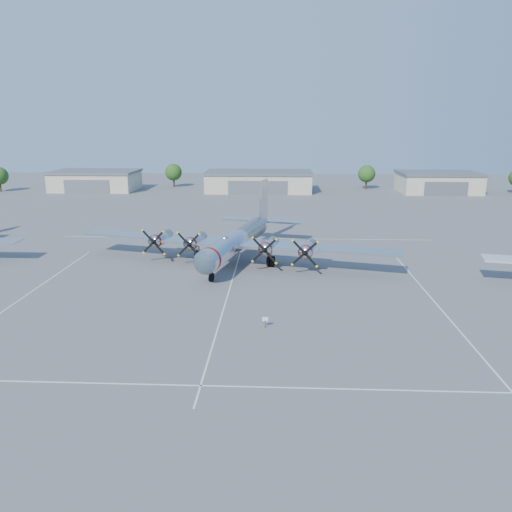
{
  "coord_description": "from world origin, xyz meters",
  "views": [
    {
      "loc": [
        5.45,
        -53.94,
        18.35
      ],
      "look_at": [
        2.89,
        2.12,
        3.2
      ],
      "focal_mm": 35.0,
      "sensor_mm": 36.0,
      "label": 1
    }
  ],
  "objects_px": {
    "hangar_west": "(96,180)",
    "tree_west": "(174,172)",
    "main_bomber_b29": "(239,260)",
    "hangar_east": "(438,182)",
    "tree_east": "(367,174)",
    "hangar_center": "(259,181)",
    "info_placard": "(265,320)"
  },
  "relations": [
    {
      "from": "hangar_east",
      "to": "tree_west",
      "type": "distance_m",
      "value": 73.46
    },
    {
      "from": "hangar_center",
      "to": "info_placard",
      "type": "xyz_separation_m",
      "value": [
        4.35,
        -93.26,
        -1.99
      ]
    },
    {
      "from": "hangar_west",
      "to": "hangar_east",
      "type": "distance_m",
      "value": 93.0
    },
    {
      "from": "hangar_center",
      "to": "tree_east",
      "type": "distance_m",
      "value": 30.64
    },
    {
      "from": "tree_east",
      "to": "hangar_west",
      "type": "bearing_deg",
      "value": -175.4
    },
    {
      "from": "tree_east",
      "to": "main_bomber_b29",
      "type": "relative_size",
      "value": 0.15
    },
    {
      "from": "main_bomber_b29",
      "to": "info_placard",
      "type": "relative_size",
      "value": 41.91
    },
    {
      "from": "main_bomber_b29",
      "to": "hangar_east",
      "type": "bearing_deg",
      "value": 69.5
    },
    {
      "from": "tree_east",
      "to": "info_placard",
      "type": "relative_size",
      "value": 6.44
    },
    {
      "from": "hangar_west",
      "to": "info_placard",
      "type": "xyz_separation_m",
      "value": [
        49.35,
        -93.26,
        -1.99
      ]
    },
    {
      "from": "hangar_west",
      "to": "info_placard",
      "type": "relative_size",
      "value": 21.93
    },
    {
      "from": "tree_west",
      "to": "info_placard",
      "type": "xyz_separation_m",
      "value": [
        29.35,
        -101.3,
        -3.5
      ]
    },
    {
      "from": "hangar_east",
      "to": "main_bomber_b29",
      "type": "height_order",
      "value": "hangar_east"
    },
    {
      "from": "hangar_west",
      "to": "tree_east",
      "type": "height_order",
      "value": "tree_east"
    },
    {
      "from": "tree_east",
      "to": "hangar_center",
      "type": "bearing_deg",
      "value": -168.62
    },
    {
      "from": "hangar_center",
      "to": "tree_east",
      "type": "relative_size",
      "value": 4.31
    },
    {
      "from": "tree_west",
      "to": "info_placard",
      "type": "bearing_deg",
      "value": -73.84
    },
    {
      "from": "hangar_east",
      "to": "info_placard",
      "type": "distance_m",
      "value": 102.99
    },
    {
      "from": "hangar_east",
      "to": "tree_east",
      "type": "xyz_separation_m",
      "value": [
        -18.0,
        6.04,
        1.51
      ]
    },
    {
      "from": "tree_west",
      "to": "main_bomber_b29",
      "type": "relative_size",
      "value": 0.15
    },
    {
      "from": "hangar_west",
      "to": "tree_west",
      "type": "relative_size",
      "value": 3.4
    },
    {
      "from": "tree_east",
      "to": "hangar_east",
      "type": "bearing_deg",
      "value": -18.54
    },
    {
      "from": "tree_west",
      "to": "main_bomber_b29",
      "type": "distance_m",
      "value": 82.07
    },
    {
      "from": "hangar_west",
      "to": "tree_west",
      "type": "xyz_separation_m",
      "value": [
        20.0,
        8.04,
        1.51
      ]
    },
    {
      "from": "hangar_west",
      "to": "hangar_east",
      "type": "bearing_deg",
      "value": 0.0
    },
    {
      "from": "hangar_center",
      "to": "main_bomber_b29",
      "type": "height_order",
      "value": "hangar_center"
    },
    {
      "from": "hangar_center",
      "to": "hangar_east",
      "type": "relative_size",
      "value": 1.39
    },
    {
      "from": "hangar_west",
      "to": "hangar_center",
      "type": "height_order",
      "value": "same"
    },
    {
      "from": "hangar_west",
      "to": "main_bomber_b29",
      "type": "height_order",
      "value": "hangar_west"
    },
    {
      "from": "hangar_east",
      "to": "tree_west",
      "type": "xyz_separation_m",
      "value": [
        -73.0,
        8.04,
        1.51
      ]
    },
    {
      "from": "hangar_center",
      "to": "hangar_east",
      "type": "height_order",
      "value": "same"
    },
    {
      "from": "tree_west",
      "to": "tree_east",
      "type": "xyz_separation_m",
      "value": [
        55.0,
        -2.0,
        0.0
      ]
    }
  ]
}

